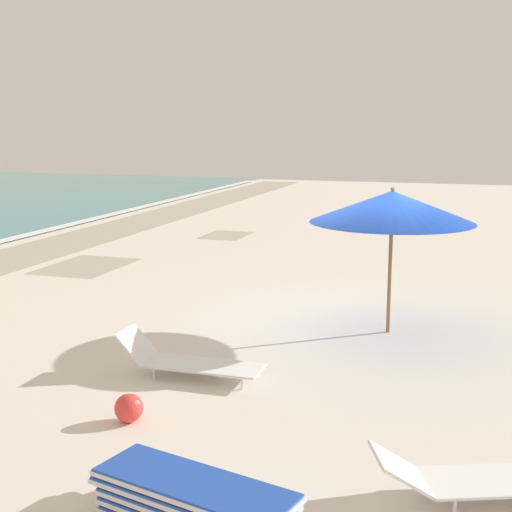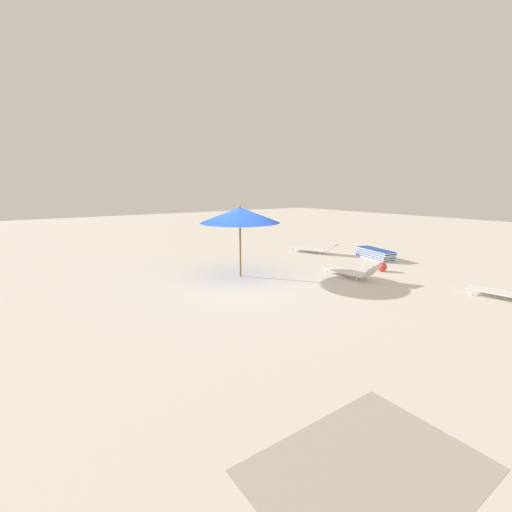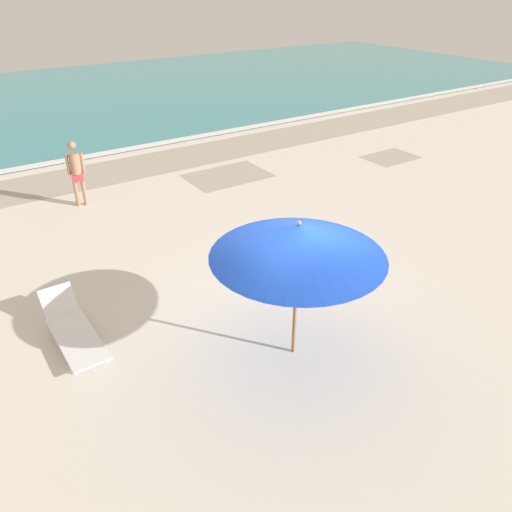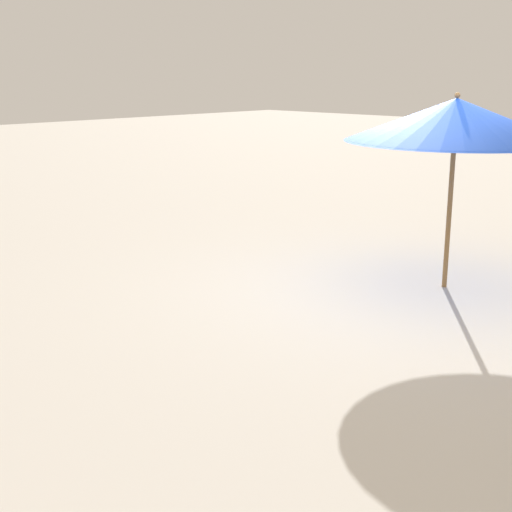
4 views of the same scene
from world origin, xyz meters
name	(u,v)px [view 3 (image 3 of 4)]	position (x,y,z in m)	size (l,w,h in m)	color
ground_plane	(284,326)	(0.00, 0.01, -0.08)	(60.00, 60.00, 0.16)	silver
ocean_water	(29,104)	(0.00, 20.48, 0.03)	(60.00, 19.16, 0.07)	teal
beach_umbrella	(298,241)	(-0.34, -0.70, 2.08)	(2.65, 2.65, 2.41)	olive
sun_lounger_beside_umbrella	(73,330)	(-3.28, 1.62, 0.22)	(0.65, 2.00, 0.59)	white
beachgoer_wading_adult	(76,170)	(-1.44, 7.23, 1.00)	(0.43, 0.27, 1.76)	#A37A5B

